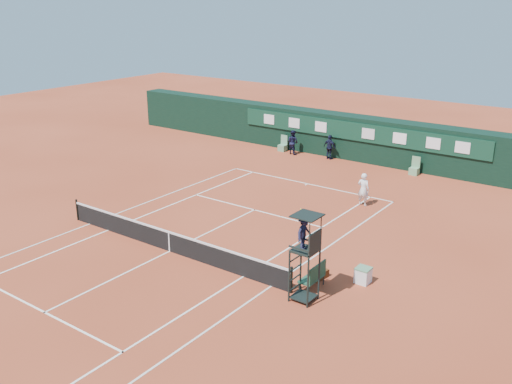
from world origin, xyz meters
TOP-DOWN VIEW (x-y plane):
  - ground at (0.00, 0.00)m, footprint 90.00×90.00m
  - court_lines at (0.00, 0.00)m, footprint 11.05×23.85m
  - tennis_net at (0.00, 0.00)m, footprint 12.90×0.10m
  - back_wall at (0.00, 18.74)m, footprint 40.00×1.65m
  - linesman_chair_left at (-5.50, 17.48)m, footprint 0.55×0.50m
  - linesman_chair_right at (4.50, 17.48)m, footprint 0.55×0.50m
  - umpire_chair at (7.05, -0.18)m, footprint 0.96×0.95m
  - player_bench at (6.95, 0.75)m, footprint 0.56×1.20m
  - tennis_bag at (6.68, 1.66)m, footprint 0.47×0.88m
  - cooler at (8.25, 2.37)m, footprint 0.57×0.57m
  - tennis_ball at (1.98, 7.87)m, footprint 0.07×0.07m
  - player at (4.34, 10.41)m, footprint 0.67×0.45m
  - ball_kid_left at (-4.45, 17.18)m, footprint 0.95×0.81m
  - ball_kid_right at (-1.63, 17.51)m, footprint 1.07×0.58m

SIDE VIEW (x-z plane):
  - ground at x=0.00m, z-range 0.00..0.00m
  - court_lines at x=0.00m, z-range 0.00..0.01m
  - tennis_ball at x=1.98m, z-range 0.00..0.07m
  - tennis_bag at x=6.68m, z-range 0.00..0.32m
  - linesman_chair_left at x=-5.50m, z-range -0.26..0.89m
  - linesman_chair_right at x=4.50m, z-range -0.26..0.89m
  - cooler at x=8.25m, z-range 0.00..0.65m
  - tennis_net at x=0.00m, z-range -0.04..1.06m
  - player_bench at x=6.95m, z-range 0.05..1.15m
  - ball_kid_right at x=-1.63m, z-range 0.00..1.72m
  - ball_kid_left at x=-4.45m, z-range 0.00..1.74m
  - player at x=4.34m, z-range 0.00..1.83m
  - back_wall at x=0.00m, z-range 0.01..3.01m
  - umpire_chair at x=7.05m, z-range 0.75..4.17m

